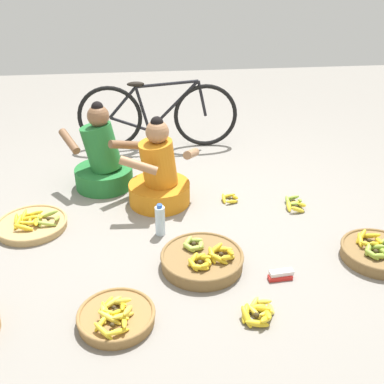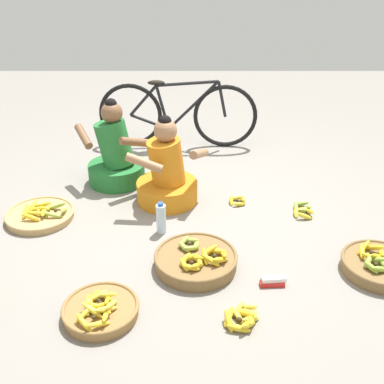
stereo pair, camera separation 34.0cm
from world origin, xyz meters
The scene contains 13 objects.
ground_plane centered at (0.00, 0.00, 0.00)m, with size 10.00×10.00×0.00m, color gray.
vendor_woman_front centered at (-0.22, 0.30, 0.24)m, with size 0.68×0.52×0.77m.
vendor_woman_behind centered at (-0.71, 0.66, 0.26)m, with size 0.73×0.54×0.80m.
bicycle_leaning centered at (-0.16, 1.55, 0.36)m, with size 1.70×0.13×0.73m.
banana_basket_back_center centered at (-0.55, -1.11, 0.05)m, with size 0.46×0.46×0.15m.
banana_basket_mid_right centered at (-1.24, 0.00, 0.04)m, with size 0.55×0.55×0.13m.
banana_basket_near_vendor centered at (0.02, -0.64, 0.06)m, with size 0.57×0.57×0.17m.
banana_basket_front_right centered at (1.26, -0.69, 0.05)m, with size 0.52×0.52×0.16m.
loose_bananas_front_center centered at (0.38, 0.25, 0.02)m, with size 0.15×0.15×0.07m.
loose_bananas_mid_left centered at (0.91, 0.09, 0.03)m, with size 0.18×0.26×0.08m.
loose_bananas_front_left centered at (0.28, -1.16, 0.03)m, with size 0.24×0.26×0.10m.
water_bottle centered at (-0.24, -0.20, 0.12)m, with size 0.08×0.08×0.26m.
packet_carton_stack centered at (0.52, -0.83, 0.03)m, with size 0.17×0.07×0.06m.
Camera 1 is at (-0.35, -3.18, 1.96)m, focal length 43.20 mm.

